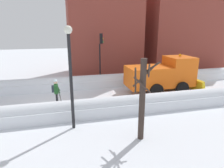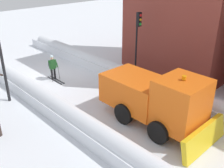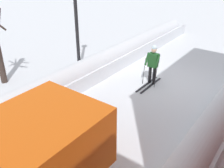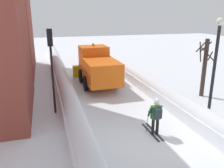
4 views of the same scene
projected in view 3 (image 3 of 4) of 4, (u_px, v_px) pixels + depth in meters
skier at (153, 63)px, 11.19m from camera, size 0.62×1.80×1.81m
street_lamp at (75, 3)px, 11.39m from camera, size 0.40×0.40×5.25m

